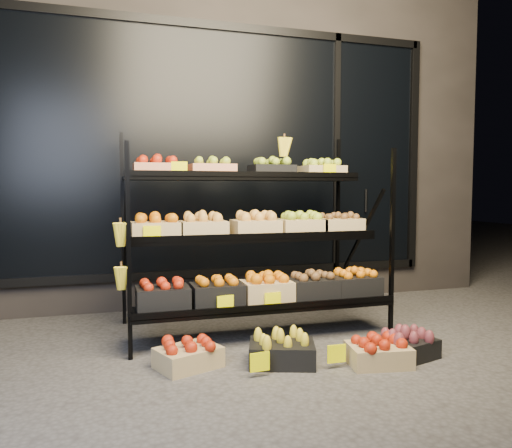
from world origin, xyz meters
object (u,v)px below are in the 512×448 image
object	(u,v)px
floor_crate_left	(188,354)
floor_crate_midright	(378,351)
display_rack	(254,236)
floor_crate_midleft	(282,349)

from	to	relation	value
floor_crate_left	floor_crate_midright	world-z (taller)	same
floor_crate_midright	display_rack	bearing A→B (deg)	128.80
display_rack	floor_crate_midright	bearing A→B (deg)	-61.06
floor_crate_midleft	display_rack	bearing A→B (deg)	105.42
floor_crate_midleft	floor_crate_midright	xyz separation A→B (m)	(0.61, -0.21, -0.01)
floor_crate_left	display_rack	bearing A→B (deg)	25.32
floor_crate_left	floor_crate_midleft	size ratio (longest dim) A/B	0.92
display_rack	floor_crate_midleft	bearing A→B (deg)	-93.44
floor_crate_midleft	floor_crate_left	bearing A→B (deg)	-172.09
display_rack	floor_crate_midright	size ratio (longest dim) A/B	4.99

